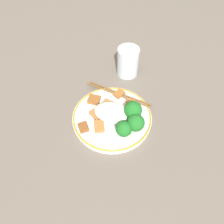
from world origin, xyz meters
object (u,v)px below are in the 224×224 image
Objects in this scene: plate at (112,117)px; broccoli_back_center at (136,123)px; drinking_glass at (128,62)px; broccoli_back_right at (133,110)px; broccoli_back_left at (124,129)px; chopsticks at (117,94)px.

broccoli_back_center is (0.07, -0.03, 0.03)m from plate.
plate is at bearing -90.17° from drinking_glass.
plate is 0.07m from broccoli_back_right.
broccoli_back_center is at bearing -67.06° from broccoli_back_right.
drinking_glass is at bearing 107.35° from broccoli_back_center.
broccoli_back_left reaches higher than plate.
broccoli_back_right is at bearing -73.73° from drinking_glass.
broccoli_back_center is 0.26× the size of chopsticks.
chopsticks is (-0.01, 0.08, 0.01)m from plate.
plate is 0.07m from broccoli_back_left.
drinking_glass reaches higher than plate.
chopsticks is (-0.08, 0.11, -0.03)m from broccoli_back_center.
plate is at bearing -86.39° from chopsticks.
broccoli_back_center is 0.14m from chopsticks.
broccoli_back_center is at bearing -72.65° from drinking_glass.
broccoli_back_right reaches higher than chopsticks.
broccoli_back_right is (0.06, 0.01, 0.04)m from plate.
broccoli_back_center is 0.89× the size of broccoli_back_right.
drinking_glass is at bearing 87.03° from chopsticks.
chopsticks reaches higher than plate.
chopsticks is (-0.05, 0.13, -0.02)m from broccoli_back_left.
plate is 3.74× the size of broccoli_back_right.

